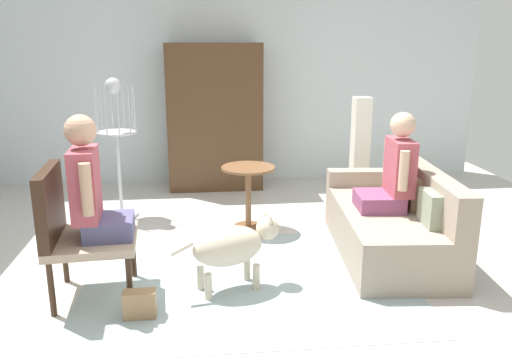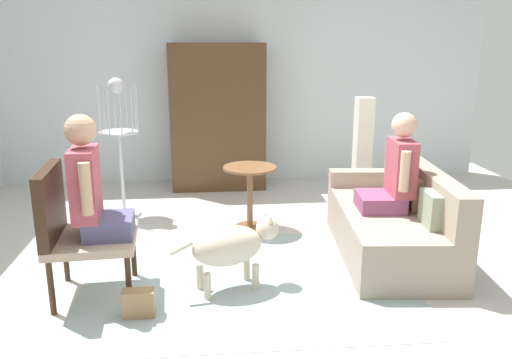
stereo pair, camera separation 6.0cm
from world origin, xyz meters
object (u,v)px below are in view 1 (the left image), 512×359
object	(u,v)px
person_on_couch	(393,171)
person_on_armchair	(91,187)
bird_cage_stand	(117,142)
handbag	(140,304)
armoire_cabinet	(215,117)
armchair	(72,225)
round_end_table	(248,188)
column_lamp	(360,156)
dog	(232,245)
couch	(393,223)

from	to	relation	value
person_on_couch	person_on_armchair	size ratio (longest dim) A/B	0.94
bird_cage_stand	handbag	xyz separation A→B (m)	(0.44, -2.26, -0.73)
armoire_cabinet	armchair	bearing A→B (deg)	-111.00
armoire_cabinet	person_on_armchair	bearing A→B (deg)	-108.36
person_on_armchair	round_end_table	distance (m)	1.87
armchair	column_lamp	xyz separation A→B (m)	(2.72, 1.79, 0.06)
armchair	bird_cage_stand	world-z (taller)	bird_cage_stand
person_on_armchair	armoire_cabinet	world-z (taller)	armoire_cabinet
round_end_table	dog	xyz separation A→B (m)	(-0.25, -1.33, -0.08)
armchair	round_end_table	distance (m)	1.95
person_on_couch	bird_cage_stand	bearing A→B (deg)	152.24
person_on_couch	dog	distance (m)	1.61
person_on_couch	round_end_table	distance (m)	1.48
person_on_couch	column_lamp	distance (m)	1.26
armoire_cabinet	handbag	world-z (taller)	armoire_cabinet
handbag	couch	bearing A→B (deg)	23.02
armchair	column_lamp	bearing A→B (deg)	33.35
handbag	column_lamp	bearing A→B (deg)	44.21
person_on_armchair	person_on_couch	bearing A→B (deg)	11.96
round_end_table	armoire_cabinet	world-z (taller)	armoire_cabinet
armchair	armoire_cabinet	bearing A→B (deg)	69.00
round_end_table	column_lamp	xyz separation A→B (m)	(1.30, 0.47, 0.20)
couch	bird_cage_stand	distance (m)	2.98
round_end_table	dog	size ratio (longest dim) A/B	0.78
couch	person_on_armchair	distance (m)	2.63
bird_cage_stand	armoire_cabinet	xyz separation A→B (m)	(1.08, 1.09, 0.10)
armoire_cabinet	handbag	bearing A→B (deg)	-100.86
person_on_couch	handbag	distance (m)	2.41
dog	bird_cage_stand	world-z (taller)	bird_cage_stand
round_end_table	bird_cage_stand	xyz separation A→B (m)	(-1.36, 0.56, 0.39)
person_on_couch	round_end_table	size ratio (longest dim) A/B	1.30
person_on_couch	handbag	size ratio (longest dim) A/B	3.81
armchair	round_end_table	world-z (taller)	armchair
person_on_couch	column_lamp	size ratio (longest dim) A/B	0.67
person_on_armchair	column_lamp	distance (m)	3.13
person_on_couch	couch	bearing A→B (deg)	25.41
round_end_table	handbag	distance (m)	1.96
couch	armoire_cabinet	size ratio (longest dim) A/B	0.96
dog	handbag	world-z (taller)	dog
bird_cage_stand	column_lamp	size ratio (longest dim) A/B	1.17
round_end_table	armoire_cabinet	distance (m)	1.75
couch	armchair	bearing A→B (deg)	-168.29
armoire_cabinet	person_on_couch	bearing A→B (deg)	-58.68
couch	person_on_couch	bearing A→B (deg)	-154.59
couch	person_on_armchair	size ratio (longest dim) A/B	1.95
dog	column_lamp	world-z (taller)	column_lamp
bird_cage_stand	armoire_cabinet	world-z (taller)	armoire_cabinet
round_end_table	dog	bearing A→B (deg)	-100.63
person_on_armchair	bird_cage_stand	size ratio (longest dim) A/B	0.60
dog	person_on_armchair	bearing A→B (deg)	179.19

